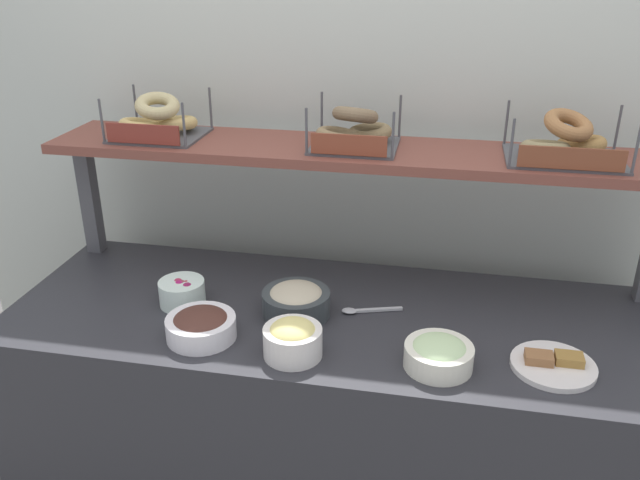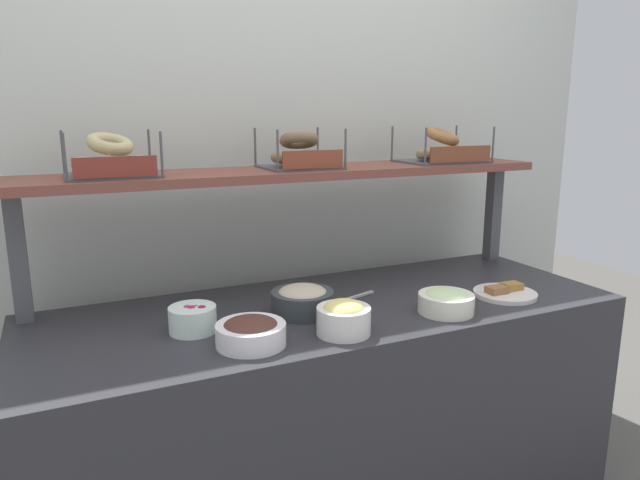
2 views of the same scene
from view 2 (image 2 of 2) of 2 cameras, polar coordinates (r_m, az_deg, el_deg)
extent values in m
cube|color=beige|center=(2.32, -4.90, 5.76)|extent=(3.14, 0.06, 2.40)
cube|color=#2D2D33|center=(2.08, 1.01, -17.69)|extent=(1.94, 0.70, 0.85)
cube|color=#4C4C51|center=(1.93, -27.87, -1.58)|extent=(0.05, 0.05, 0.40)
cube|color=#4C4C51|center=(2.57, 16.88, 2.57)|extent=(0.05, 0.05, 0.40)
cube|color=brown|center=(2.05, -2.22, 6.73)|extent=(1.90, 0.32, 0.03)
cylinder|color=white|center=(1.72, -12.57, -7.71)|extent=(0.14, 0.14, 0.08)
sphere|color=#8F3946|center=(1.71, -12.61, -6.87)|extent=(0.03, 0.03, 0.03)
sphere|color=#851C49|center=(1.70, -11.68, -6.93)|extent=(0.03, 0.03, 0.03)
sphere|color=#AB2E4C|center=(1.71, -13.09, -6.84)|extent=(0.03, 0.03, 0.03)
sphere|color=#A53C42|center=(1.72, -12.22, -6.76)|extent=(0.03, 0.03, 0.03)
sphere|color=#AA1C5F|center=(1.70, -12.71, -6.93)|extent=(0.03, 0.03, 0.03)
cylinder|color=#353B3E|center=(1.82, -1.75, -6.23)|extent=(0.20, 0.20, 0.07)
ellipsoid|color=#C2B395|center=(1.81, -1.76, -5.32)|extent=(0.16, 0.16, 0.05)
cylinder|color=white|center=(1.88, 12.45, -6.17)|extent=(0.18, 0.18, 0.06)
ellipsoid|color=beige|center=(1.87, 12.49, -5.42)|extent=(0.14, 0.14, 0.04)
cylinder|color=white|center=(1.60, -6.90, -9.33)|extent=(0.19, 0.19, 0.06)
ellipsoid|color=#4E2B23|center=(1.59, -6.93, -8.47)|extent=(0.15, 0.15, 0.04)
cylinder|color=white|center=(1.66, 2.37, -8.02)|extent=(0.16, 0.16, 0.08)
ellipsoid|color=#F3E081|center=(1.65, 2.38, -6.93)|extent=(0.12, 0.12, 0.06)
cylinder|color=white|center=(2.10, 17.95, -5.12)|extent=(0.22, 0.22, 0.01)
cube|color=#95623B|center=(2.07, 17.21, -4.76)|extent=(0.07, 0.05, 0.02)
cube|color=#A17435|center=(2.13, 18.55, -4.39)|extent=(0.07, 0.05, 0.02)
cube|color=#B7B7BC|center=(1.99, 3.89, -5.58)|extent=(0.14, 0.05, 0.01)
ellipsoid|color=#B7B7BC|center=(1.92, 2.03, -6.10)|extent=(0.04, 0.03, 0.01)
cube|color=#4C4C51|center=(1.90, -19.97, 6.09)|extent=(0.28, 0.24, 0.01)
cylinder|color=#4C4C51|center=(1.77, -24.09, 7.47)|extent=(0.01, 0.01, 0.14)
cylinder|color=#4C4C51|center=(1.80, -15.51, 8.17)|extent=(0.01, 0.01, 0.14)
cylinder|color=#4C4C51|center=(2.00, -24.25, 7.93)|extent=(0.01, 0.01, 0.14)
cylinder|color=#4C4C51|center=(2.02, -16.63, 8.55)|extent=(0.01, 0.01, 0.14)
cube|color=maroon|center=(1.78, -19.69, 6.87)|extent=(0.24, 0.01, 0.06)
torus|color=tan|center=(1.86, -21.45, 6.95)|extent=(0.20, 0.20, 0.06)
torus|color=tan|center=(1.94, -18.92, 7.26)|extent=(0.19, 0.19, 0.06)
torus|color=tan|center=(1.89, -20.19, 8.97)|extent=(0.20, 0.20, 0.08)
cube|color=#4C4C51|center=(2.06, -2.07, 7.28)|extent=(0.26, 0.24, 0.01)
cylinder|color=#4C4C51|center=(1.90, -4.23, 8.80)|extent=(0.01, 0.01, 0.14)
cylinder|color=#4C4C51|center=(2.00, 2.56, 9.02)|extent=(0.01, 0.01, 0.14)
cylinder|color=#4C4C51|center=(2.12, -6.48, 9.15)|extent=(0.01, 0.01, 0.14)
cylinder|color=#4C4C51|center=(2.21, -0.24, 9.37)|extent=(0.01, 0.01, 0.14)
cube|color=brown|center=(1.95, -0.69, 8.04)|extent=(0.22, 0.01, 0.06)
torus|color=olive|center=(2.01, -2.95, 8.14)|extent=(0.20, 0.20, 0.06)
torus|color=olive|center=(2.10, -1.48, 8.29)|extent=(0.16, 0.16, 0.06)
torus|color=#7C6449|center=(2.05, -2.09, 9.92)|extent=(0.17, 0.18, 0.08)
cube|color=#4C4C51|center=(2.35, 11.97, 7.69)|extent=(0.33, 0.24, 0.01)
cylinder|color=#4C4C51|center=(2.16, 10.47, 9.09)|extent=(0.01, 0.01, 0.14)
cylinder|color=#4C4C51|center=(2.36, 16.87, 9.05)|extent=(0.01, 0.01, 0.14)
cylinder|color=#4C4C51|center=(2.35, 7.20, 9.48)|extent=(0.01, 0.01, 0.14)
cylinder|color=#4C4C51|center=(2.53, 13.39, 9.46)|extent=(0.01, 0.01, 0.14)
cube|color=brown|center=(2.25, 13.85, 8.31)|extent=(0.28, 0.01, 0.06)
torus|color=#8F7F57|center=(2.29, 11.30, 8.49)|extent=(0.14, 0.15, 0.06)
torus|color=#A97C42|center=(2.41, 12.44, 8.59)|extent=(0.19, 0.19, 0.06)
torus|color=#A06B40|center=(2.34, 12.08, 10.09)|extent=(0.20, 0.20, 0.09)
camera|label=1|loc=(1.13, 71.56, 23.21)|focal=36.74mm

